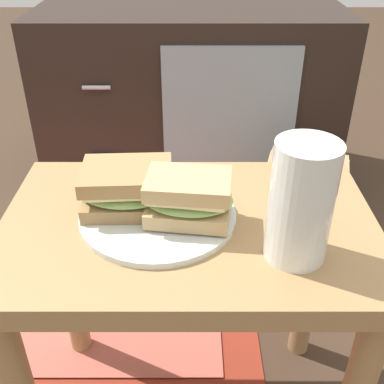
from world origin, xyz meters
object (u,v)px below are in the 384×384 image
object	(u,v)px
plate	(157,215)
sandwich_front	(126,188)
tv_cabinet	(188,97)
beer_glass	(299,204)
sandwich_back	(186,198)
paper_bag	(300,211)

from	to	relation	value
plate	sandwich_front	distance (m)	0.06
plate	sandwich_front	bearing A→B (deg)	160.40
tv_cabinet	sandwich_front	xyz separation A→B (m)	(-0.09, -0.93, 0.21)
tv_cabinet	plate	bearing A→B (deg)	-92.59
tv_cabinet	beer_glass	xyz separation A→B (m)	(0.14, -1.02, 0.25)
tv_cabinet	beer_glass	world-z (taller)	beer_glass
tv_cabinet	sandwich_front	distance (m)	0.95
sandwich_back	beer_glass	size ratio (longest dim) A/B	0.84
tv_cabinet	sandwich_back	distance (m)	0.98
sandwich_back	beer_glass	distance (m)	0.16
tv_cabinet	sandwich_front	world-z (taller)	tv_cabinet
tv_cabinet	beer_glass	size ratio (longest dim) A/B	5.83
beer_glass	paper_bag	distance (m)	0.68
plate	paper_bag	xyz separation A→B (m)	(0.34, 0.46, -0.31)
tv_cabinet	sandwich_back	xyz separation A→B (m)	(0.00, -0.96, 0.22)
tv_cabinet	paper_bag	bearing A→B (deg)	-58.30
plate	sandwich_back	xyz separation A→B (m)	(0.04, -0.02, 0.04)
sandwich_front	sandwich_back	xyz separation A→B (m)	(0.09, -0.03, 0.00)
tv_cabinet	sandwich_back	size ratio (longest dim) A/B	6.95
tv_cabinet	plate	size ratio (longest dim) A/B	4.13
tv_cabinet	beer_glass	distance (m)	1.06
tv_cabinet	paper_bag	distance (m)	0.59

